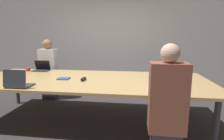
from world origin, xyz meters
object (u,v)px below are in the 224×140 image
cup_far_left (28,69)px  person_near_right (167,111)px  cup_near_right (180,88)px  laptop_near_right (160,86)px  laptop_near_left (18,82)px  bottle_near_right (177,80)px  person_far_left (49,70)px  laptop_far_left (42,68)px  stapler (84,79)px

cup_far_left → person_near_right: (2.65, -1.56, -0.12)m
cup_near_right → laptop_near_right: bearing=-168.9°
laptop_near_left → cup_near_right: 2.28m
bottle_near_right → cup_far_left: bearing=161.6°
laptop_near_right → person_far_left: bearing=-33.9°
cup_far_left → laptop_near_left: 1.35m
laptop_near_right → bottle_near_right: 0.31m
laptop_far_left → cup_near_right: 2.87m
cup_far_left → bottle_near_right: size_ratio=0.33×
person_far_left → cup_near_right: 3.10m
bottle_near_right → stapler: (-1.45, 0.29, -0.09)m
person_far_left → bottle_near_right: (2.66, -1.45, 0.19)m
person_far_left → stapler: person_far_left is taller
person_far_left → bottle_near_right: person_far_left is taller
cup_far_left → laptop_near_right: laptop_near_right is taller
person_far_left → cup_near_right: person_far_left is taller
laptop_far_left → laptop_near_right: laptop_near_right is taller
stapler → laptop_near_left: bearing=-143.1°
person_near_right → bottle_near_right: 0.68m
person_far_left → person_near_right: person_far_left is taller
bottle_near_right → stapler: bearing=168.7°
bottle_near_right → stapler: 1.48m
laptop_near_left → stapler: (0.82, 0.53, -0.05)m
laptop_near_right → person_near_right: size_ratio=0.23×
laptop_near_left → cup_far_left: bearing=-62.9°
laptop_far_left → cup_far_left: size_ratio=3.66×
laptop_near_right → cup_near_right: laptop_near_right is taller
person_far_left → laptop_near_left: (0.39, -1.69, 0.15)m
laptop_far_left → cup_far_left: 0.29m
cup_far_left → stapler: (1.44, -0.67, -0.01)m
laptop_near_right → cup_near_right: 0.27m
person_near_right → cup_near_right: person_near_right is taller
laptop_near_left → person_near_right: 2.08m
person_far_left → person_near_right: (2.43, -2.05, -0.02)m
person_far_left → laptop_near_left: size_ratio=4.23×
laptop_far_left → person_far_left: size_ratio=0.23×
laptop_near_right → laptop_far_left: bearing=-27.2°
laptop_near_left → laptop_far_left: bearing=-75.0°
laptop_far_left → laptop_near_right: 2.66m
cup_far_left → laptop_near_right: 2.87m
person_near_right → stapler: size_ratio=9.37×
laptop_near_left → person_near_right: size_ratio=0.24×
cup_far_left → person_near_right: 3.08m
person_near_right → stapler: person_near_right is taller
laptop_far_left → cup_far_left: bearing=-163.0°
laptop_near_right → bottle_near_right: (0.25, 0.17, 0.05)m
person_near_right → laptop_far_left: bearing=-34.6°
person_near_right → stapler: (-1.21, 0.89, 0.11)m
person_near_right → bottle_near_right: person_near_right is taller
laptop_far_left → person_near_right: bearing=-34.6°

